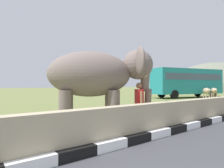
{
  "coord_description": "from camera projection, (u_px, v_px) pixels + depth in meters",
  "views": [
    {
      "loc": [
        -1.8,
        0.17,
        1.57
      ],
      "look_at": [
        2.55,
        5.76,
        1.6
      ],
      "focal_mm": 30.79,
      "sensor_mm": 36.0,
      "label": 1
    }
  ],
  "objects": [
    {
      "name": "striped_curb",
      "position": [
        56.0,
        159.0,
        3.75
      ],
      "size": [
        16.2,
        0.2,
        0.24
      ],
      "color": "white",
      "rests_on": "ground_plane"
    },
    {
      "name": "barrier_parapet",
      "position": [
        132.0,
        122.0,
        5.43
      ],
      "size": [
        28.0,
        0.36,
        1.0
      ],
      "primitive_type": "cube",
      "color": "tan",
      "rests_on": "ground_plane"
    },
    {
      "name": "elephant",
      "position": [
        99.0,
        75.0,
        7.24
      ],
      "size": [
        3.95,
        3.44,
        2.94
      ],
      "color": "#73635E",
      "rests_on": "ground_plane"
    },
    {
      "name": "person_handler",
      "position": [
        139.0,
        102.0,
        7.39
      ],
      "size": [
        0.4,
        0.63,
        1.66
      ],
      "color": "navy",
      "rests_on": "ground_plane"
    },
    {
      "name": "bus_teal",
      "position": [
        187.0,
        81.0,
        23.65
      ],
      "size": [
        9.58,
        4.84,
        3.5
      ],
      "color": "teal",
      "rests_on": "ground_plane"
    },
    {
      "name": "cow_near",
      "position": [
        214.0,
        91.0,
        22.23
      ],
      "size": [
        1.78,
        1.45,
        1.23
      ],
      "color": "tan",
      "rests_on": "ground_plane"
    },
    {
      "name": "cow_mid",
      "position": [
        206.0,
        91.0,
        21.78
      ],
      "size": [
        1.65,
        1.61,
        1.23
      ],
      "color": "tan",
      "rests_on": "ground_plane"
    },
    {
      "name": "hill_east",
      "position": [
        216.0,
        90.0,
        54.48
      ],
      "size": [
        30.68,
        24.55,
        15.73
      ],
      "color": "slate",
      "rests_on": "ground_plane"
    }
  ]
}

